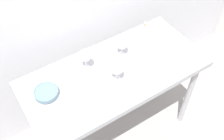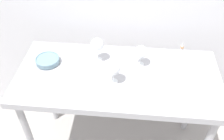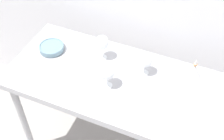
{
  "view_description": "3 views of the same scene",
  "coord_description": "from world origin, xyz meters",
  "px_view_note": "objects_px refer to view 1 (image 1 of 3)",
  "views": [
    {
      "loc": [
        -0.74,
        -1.13,
        2.48
      ],
      "look_at": [
        -0.03,
        -0.02,
        0.96
      ],
      "focal_mm": 44.64,
      "sensor_mm": 36.0,
      "label": 1
    },
    {
      "loc": [
        0.08,
        -1.27,
        2.09
      ],
      "look_at": [
        -0.04,
        -0.01,
        0.94
      ],
      "focal_mm": 40.75,
      "sensor_mm": 36.0,
      "label": 2
    },
    {
      "loc": [
        0.49,
        -1.22,
        2.35
      ],
      "look_at": [
        -0.04,
        0.02,
        0.95
      ],
      "focal_mm": 49.41,
      "sensor_mm": 36.0,
      "label": 3
    }
  ],
  "objects_px": {
    "tasting_sheet_upper": "(82,94)",
    "tasting_bowl": "(46,93)",
    "wine_glass_far_right": "(122,44)",
    "decanter_funnel": "(144,29)",
    "wine_glass_near_center": "(117,69)",
    "wine_glass_far_left": "(85,56)"
  },
  "relations": [
    {
      "from": "tasting_sheet_upper",
      "to": "wine_glass_near_center",
      "type": "bearing_deg",
      "value": 3.42
    },
    {
      "from": "wine_glass_far_right",
      "to": "decanter_funnel",
      "type": "xyz_separation_m",
      "value": [
        0.29,
        0.1,
        -0.06
      ]
    },
    {
      "from": "wine_glass_far_left",
      "to": "wine_glass_far_right",
      "type": "height_order",
      "value": "wine_glass_far_left"
    },
    {
      "from": "wine_glass_far_left",
      "to": "tasting_sheet_upper",
      "type": "xyz_separation_m",
      "value": [
        -0.14,
        -0.19,
        -0.13
      ]
    },
    {
      "from": "tasting_sheet_upper",
      "to": "decanter_funnel",
      "type": "height_order",
      "value": "decanter_funnel"
    },
    {
      "from": "wine_glass_far_right",
      "to": "tasting_bowl",
      "type": "bearing_deg",
      "value": -176.21
    },
    {
      "from": "wine_glass_far_right",
      "to": "decanter_funnel",
      "type": "bearing_deg",
      "value": 18.8
    },
    {
      "from": "tasting_sheet_upper",
      "to": "wine_glass_far_left",
      "type": "bearing_deg",
      "value": 61.25
    },
    {
      "from": "tasting_bowl",
      "to": "tasting_sheet_upper",
      "type": "bearing_deg",
      "value": -31.31
    },
    {
      "from": "wine_glass_near_center",
      "to": "wine_glass_far_right",
      "type": "distance_m",
      "value": 0.26
    },
    {
      "from": "wine_glass_far_left",
      "to": "wine_glass_far_right",
      "type": "distance_m",
      "value": 0.31
    },
    {
      "from": "tasting_sheet_upper",
      "to": "tasting_bowl",
      "type": "relative_size",
      "value": 1.6
    },
    {
      "from": "wine_glass_far_right",
      "to": "wine_glass_far_left",
      "type": "bearing_deg",
      "value": 175.6
    },
    {
      "from": "tasting_sheet_upper",
      "to": "tasting_bowl",
      "type": "height_order",
      "value": "tasting_bowl"
    },
    {
      "from": "wine_glass_near_center",
      "to": "decanter_funnel",
      "type": "relative_size",
      "value": 1.13
    },
    {
      "from": "wine_glass_near_center",
      "to": "wine_glass_far_left",
      "type": "bearing_deg",
      "value": 121.71
    },
    {
      "from": "wine_glass_far_right",
      "to": "wine_glass_near_center",
      "type": "bearing_deg",
      "value": -131.89
    },
    {
      "from": "tasting_sheet_upper",
      "to": "decanter_funnel",
      "type": "bearing_deg",
      "value": 27.85
    },
    {
      "from": "wine_glass_near_center",
      "to": "wine_glass_far_left",
      "type": "height_order",
      "value": "wine_glass_far_left"
    },
    {
      "from": "wine_glass_near_center",
      "to": "wine_glass_far_right",
      "type": "relative_size",
      "value": 1.05
    },
    {
      "from": "wine_glass_near_center",
      "to": "decanter_funnel",
      "type": "xyz_separation_m",
      "value": [
        0.47,
        0.29,
        -0.07
      ]
    },
    {
      "from": "tasting_bowl",
      "to": "wine_glass_far_left",
      "type": "bearing_deg",
      "value": 10.77
    }
  ]
}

